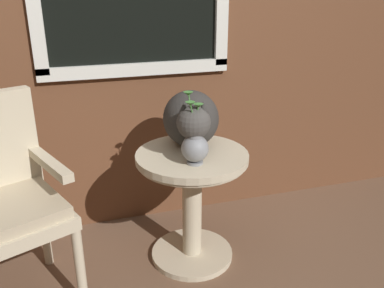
{
  "coord_description": "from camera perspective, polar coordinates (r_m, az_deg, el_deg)",
  "views": [
    {
      "loc": [
        -0.43,
        -1.51,
        1.4
      ],
      "look_at": [
        0.13,
        0.27,
        0.66
      ],
      "focal_mm": 38.25,
      "sensor_mm": 36.0,
      "label": 1
    }
  ],
  "objects": [
    {
      "name": "back_wall",
      "position": [
        2.33,
        -7.29,
        19.14
      ],
      "size": [
        4.0,
        0.07,
        2.6
      ],
      "color": "brown",
      "rests_on": "ground_plane"
    },
    {
      "name": "wicker_side_table",
      "position": [
        2.11,
        0.0,
        -6.12
      ],
      "size": [
        0.56,
        0.56,
        0.61
      ],
      "color": "beige",
      "rests_on": "ground_plane"
    },
    {
      "name": "pewter_vase_with_ivy",
      "position": [
        1.88,
        0.4,
        0.02
      ],
      "size": [
        0.13,
        0.13,
        0.34
      ],
      "color": "gray",
      "rests_on": "wicker_side_table"
    },
    {
      "name": "cat",
      "position": [
        2.07,
        -0.12,
        3.52
      ],
      "size": [
        0.36,
        0.66,
        0.29
      ],
      "color": "#33302D",
      "rests_on": "wicker_side_table"
    }
  ]
}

